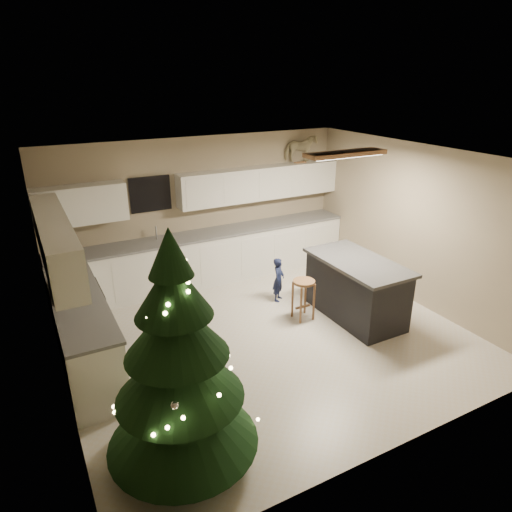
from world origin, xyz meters
name	(u,v)px	position (x,y,z in m)	size (l,w,h in m)	color
ground_plane	(267,336)	(0.00, 0.00, 0.00)	(5.50, 5.50, 0.00)	beige
room_shell	(270,223)	(0.02, 0.00, 1.75)	(5.52, 5.02, 2.61)	gray
cabinetry	(169,262)	(-0.91, 1.65, 0.76)	(5.50, 3.20, 2.00)	silver
island	(356,288)	(1.52, -0.11, 0.48)	(0.90, 1.70, 0.95)	black
bar_stool	(304,290)	(0.76, 0.21, 0.49)	(0.34, 0.34, 0.65)	brown
christmas_tree	(179,375)	(-1.85, -1.60, 1.01)	(1.53, 1.48, 2.45)	#3F2816
toddler	(279,279)	(0.74, 0.93, 0.38)	(0.28, 0.18, 0.76)	#11123D
rocking_horse	(301,148)	(2.01, 2.33, 2.27)	(0.64, 0.40, 0.52)	brown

